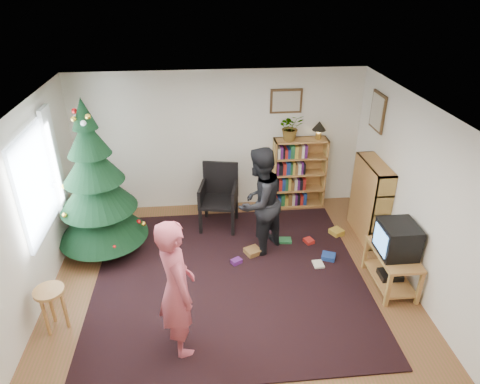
{
  "coord_description": "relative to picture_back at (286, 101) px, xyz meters",
  "views": [
    {
      "loc": [
        -0.32,
        -4.55,
        3.99
      ],
      "look_at": [
        0.2,
        0.86,
        1.1
      ],
      "focal_mm": 32.0,
      "sensor_mm": 36.0,
      "label": 1
    }
  ],
  "objects": [
    {
      "name": "floor",
      "position": [
        -1.15,
        -2.48,
        -1.95
      ],
      "size": [
        5.0,
        5.0,
        0.0
      ],
      "primitive_type": "plane",
      "color": "brown",
      "rests_on": "ground"
    },
    {
      "name": "ceiling",
      "position": [
        -1.15,
        -2.48,
        0.55
      ],
      "size": [
        5.0,
        5.0,
        0.0
      ],
      "primitive_type": "plane",
      "rotation": [
        3.14,
        0.0,
        0.0
      ],
      "color": "white",
      "rests_on": "wall_back"
    },
    {
      "name": "wall_back",
      "position": [
        -1.15,
        0.02,
        -0.7
      ],
      "size": [
        5.0,
        0.02,
        2.5
      ],
      "primitive_type": "cube",
      "color": "silver",
      "rests_on": "floor"
    },
    {
      "name": "wall_left",
      "position": [
        -3.65,
        -2.48,
        -0.7
      ],
      "size": [
        0.02,
        5.0,
        2.5
      ],
      "primitive_type": "cube",
      "color": "silver",
      "rests_on": "floor"
    },
    {
      "name": "wall_right",
      "position": [
        1.35,
        -2.48,
        -0.7
      ],
      "size": [
        0.02,
        5.0,
        2.5
      ],
      "primitive_type": "cube",
      "color": "silver",
      "rests_on": "floor"
    },
    {
      "name": "rug",
      "position": [
        -1.15,
        -2.17,
        -1.94
      ],
      "size": [
        3.8,
        3.6,
        0.02
      ],
      "primitive_type": "cube",
      "color": "black",
      "rests_on": "floor"
    },
    {
      "name": "window_pane",
      "position": [
        -3.62,
        -1.88,
        -0.45
      ],
      "size": [
        0.04,
        1.2,
        1.4
      ],
      "primitive_type": "cube",
      "color": "silver",
      "rests_on": "wall_left"
    },
    {
      "name": "curtain",
      "position": [
        -3.58,
        -1.18,
        -0.45
      ],
      "size": [
        0.06,
        0.35,
        1.6
      ],
      "primitive_type": "cube",
      "color": "white",
      "rests_on": "wall_left"
    },
    {
      "name": "picture_back",
      "position": [
        0.0,
        0.0,
        0.0
      ],
      "size": [
        0.55,
        0.03,
        0.42
      ],
      "color": "#4C3319",
      "rests_on": "wall_back"
    },
    {
      "name": "picture_right",
      "position": [
        1.33,
        -0.73,
        0.0
      ],
      "size": [
        0.03,
        0.5,
        0.6
      ],
      "color": "#4C3319",
      "rests_on": "wall_right"
    },
    {
      "name": "christmas_tree",
      "position": [
        -3.04,
        -1.27,
        -0.93
      ],
      "size": [
        1.35,
        1.35,
        2.45
      ],
      "rotation": [
        0.0,
        0.0,
        -0.09
      ],
      "color": "#3F2816",
      "rests_on": "rug"
    },
    {
      "name": "bookshelf_back",
      "position": [
        0.28,
        -0.14,
        -1.29
      ],
      "size": [
        0.95,
        0.3,
        1.3
      ],
      "color": "#A37F3A",
      "rests_on": "floor"
    },
    {
      "name": "bookshelf_right",
      "position": [
        1.19,
        -1.25,
        -1.29
      ],
      "size": [
        0.3,
        0.95,
        1.3
      ],
      "rotation": [
        0.0,
        0.0,
        1.57
      ],
      "color": "#A37F3A",
      "rests_on": "floor"
    },
    {
      "name": "tv_stand",
      "position": [
        1.07,
        -2.53,
        -1.63
      ],
      "size": [
        0.49,
        0.88,
        0.55
      ],
      "color": "#A37F3A",
      "rests_on": "floor"
    },
    {
      "name": "crt_tv",
      "position": [
        1.07,
        -2.53,
        -1.18
      ],
      "size": [
        0.47,
        0.51,
        0.45
      ],
      "color": "black",
      "rests_on": "tv_stand"
    },
    {
      "name": "armchair",
      "position": [
        -1.22,
        -0.65,
        -1.36
      ],
      "size": [
        0.71,
        0.71,
        1.09
      ],
      "rotation": [
        0.0,
        0.0,
        -0.2
      ],
      "color": "black",
      "rests_on": "rug"
    },
    {
      "name": "stool",
      "position": [
        -3.35,
        -2.91,
        -1.49
      ],
      "size": [
        0.36,
        0.36,
        0.6
      ],
      "color": "#A37F3A",
      "rests_on": "floor"
    },
    {
      "name": "person_standing",
      "position": [
        -1.81,
        -3.34,
        -1.09
      ],
      "size": [
        0.59,
        0.73,
        1.73
      ],
      "primitive_type": "imported",
      "rotation": [
        0.0,
        0.0,
        1.9
      ],
      "color": "#A84351",
      "rests_on": "rug"
    },
    {
      "name": "person_by_chair",
      "position": [
        -0.65,
        -1.51,
        -1.09
      ],
      "size": [
        1.05,
        1.05,
        1.72
      ],
      "primitive_type": "imported",
      "rotation": [
        0.0,
        0.0,
        3.91
      ],
      "color": "black",
      "rests_on": "rug"
    },
    {
      "name": "potted_plant",
      "position": [
        0.08,
        -0.14,
        -0.42
      ],
      "size": [
        0.46,
        0.41,
        0.46
      ],
      "primitive_type": "imported",
      "rotation": [
        0.0,
        0.0,
        0.12
      ],
      "color": "gray",
      "rests_on": "bookshelf_back"
    },
    {
      "name": "table_lamp",
      "position": [
        0.58,
        -0.14,
        -0.43
      ],
      "size": [
        0.24,
        0.24,
        0.32
      ],
      "color": "#A57F33",
      "rests_on": "bookshelf_back"
    },
    {
      "name": "floor_clutter",
      "position": [
        -0.07,
        -1.63,
        -1.91
      ],
      "size": [
        1.93,
        0.99,
        0.08
      ],
      "color": "#A51E19",
      "rests_on": "rug"
    }
  ]
}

